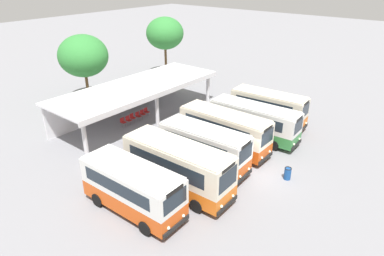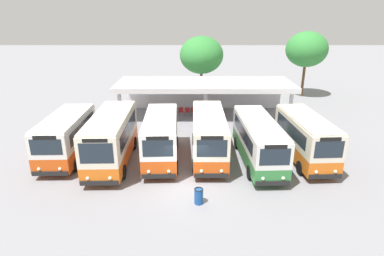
{
  "view_description": "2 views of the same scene",
  "coord_description": "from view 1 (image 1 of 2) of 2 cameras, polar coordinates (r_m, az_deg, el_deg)",
  "views": [
    {
      "loc": [
        -19.38,
        -9.44,
        13.59
      ],
      "look_at": [
        -0.13,
        6.17,
        1.92
      ],
      "focal_mm": 32.13,
      "sensor_mm": 36.0,
      "label": 1
    },
    {
      "loc": [
        0.34,
        -16.74,
        9.74
      ],
      "look_at": [
        0.33,
        4.65,
        2.04
      ],
      "focal_mm": 29.86,
      "sensor_mm": 36.0,
      "label": 2
    }
  ],
  "objects": [
    {
      "name": "city_bus_fifth_blue",
      "position": [
        29.86,
        10.26,
        1.28
      ],
      "size": [
        2.48,
        7.95,
        3.02
      ],
      "color": "black",
      "rests_on": "ground"
    },
    {
      "name": "roadside_tree_east_of_canopy",
      "position": [
        46.72,
        -4.52,
        15.4
      ],
      "size": [
        4.91,
        4.91,
        7.79
      ],
      "color": "brown",
      "rests_on": "ground"
    },
    {
      "name": "waiting_chair_fifth_seat",
      "position": [
        34.13,
        -8.23,
        2.43
      ],
      "size": [
        0.45,
        0.45,
        0.86
      ],
      "color": "slate",
      "rests_on": "ground"
    },
    {
      "name": "city_bus_second_in_row",
      "position": [
        22.45,
        -2.37,
        -6.27
      ],
      "size": [
        2.59,
        7.83,
        3.39
      ],
      "color": "black",
      "rests_on": "ground"
    },
    {
      "name": "waiting_chair_far_end_seat",
      "position": [
        34.59,
        -7.59,
        2.78
      ],
      "size": [
        0.45,
        0.45,
        0.86
      ],
      "color": "slate",
      "rests_on": "ground"
    },
    {
      "name": "city_bus_far_end_green",
      "position": [
        32.73,
        12.57,
        3.36
      ],
      "size": [
        2.52,
        7.1,
        3.14
      ],
      "color": "black",
      "rests_on": "ground"
    },
    {
      "name": "city_bus_fourth_amber",
      "position": [
        27.59,
        5.41,
        -0.27
      ],
      "size": [
        2.33,
        7.68,
        3.2
      ],
      "color": "black",
      "rests_on": "ground"
    },
    {
      "name": "terminal_canopy",
      "position": [
        33.94,
        -9.77,
        6.1
      ],
      "size": [
        17.14,
        6.03,
        3.4
      ],
      "color": "silver",
      "rests_on": "ground"
    },
    {
      "name": "waiting_chair_middle_seat",
      "position": [
        33.42,
        -9.86,
        1.8
      ],
      "size": [
        0.45,
        0.45,
        0.86
      ],
      "color": "slate",
      "rests_on": "ground"
    },
    {
      "name": "waiting_chair_fourth_seat",
      "position": [
        33.72,
        -8.96,
        2.09
      ],
      "size": [
        0.45,
        0.45,
        0.86
      ],
      "color": "slate",
      "rests_on": "ground"
    },
    {
      "name": "city_bus_middle_cream",
      "position": [
        24.92,
        2.05,
        -3.11
      ],
      "size": [
        2.51,
        6.91,
        3.2
      ],
      "color": "black",
      "rests_on": "ground"
    },
    {
      "name": "waiting_chair_end_by_column",
      "position": [
        32.63,
        -11.4,
        1.08
      ],
      "size": [
        0.45,
        0.45,
        0.86
      ],
      "color": "slate",
      "rests_on": "ground"
    },
    {
      "name": "waiting_chair_second_from_end",
      "position": [
        32.97,
        -10.54,
        1.41
      ],
      "size": [
        0.45,
        0.45,
        0.86
      ],
      "color": "slate",
      "rests_on": "ground"
    },
    {
      "name": "litter_bin_apron",
      "position": [
        25.18,
        15.59,
        -7.27
      ],
      "size": [
        0.49,
        0.49,
        0.9
      ],
      "color": "#19478C",
      "rests_on": "ground"
    },
    {
      "name": "ground_plane",
      "position": [
        25.48,
        11.13,
        -7.56
      ],
      "size": [
        180.0,
        180.0,
        0.0
      ],
      "primitive_type": "plane",
      "color": "gray"
    },
    {
      "name": "roadside_tree_behind_canopy",
      "position": [
        39.0,
        -17.6,
        11.34
      ],
      "size": [
        5.25,
        5.25,
        7.24
      ],
      "color": "brown",
      "rests_on": "ground"
    },
    {
      "name": "city_bus_nearest_orange",
      "position": [
        21.03,
        -9.83,
        -9.59
      ],
      "size": [
        2.55,
        6.88,
        3.1
      ],
      "color": "black",
      "rests_on": "ground"
    }
  ]
}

